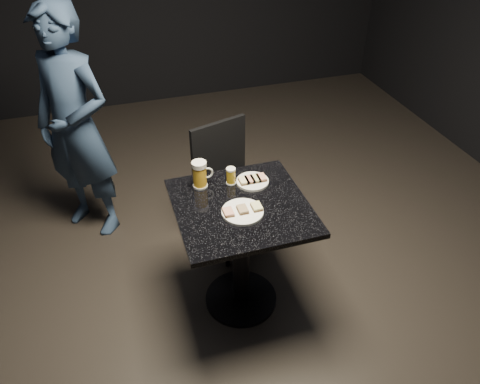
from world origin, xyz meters
name	(u,v)px	position (x,y,z in m)	size (l,w,h in m)	color
floor	(241,299)	(0.00, 0.00, 0.00)	(6.00, 6.00, 0.00)	black
plate_large	(243,212)	(-0.01, -0.07, 0.76)	(0.22, 0.22, 0.01)	white
plate_small	(252,181)	(0.12, 0.18, 0.76)	(0.18, 0.18, 0.01)	white
patron	(76,127)	(-0.81, 1.04, 0.80)	(0.58, 0.38, 1.60)	navy
table	(241,239)	(0.00, 0.00, 0.51)	(0.70, 0.70, 0.75)	black
beer_mug	(200,174)	(-0.16, 0.23, 0.83)	(0.12, 0.08, 0.16)	silver
beer_tumbler	(231,176)	(0.01, 0.21, 0.80)	(0.06, 0.06, 0.10)	silver
chair	(229,179)	(0.10, 0.59, 0.50)	(0.50, 0.50, 0.87)	black
canapes_on_plate_large	(243,209)	(-0.01, -0.07, 0.77)	(0.20, 0.07, 0.02)	#4C3521
canapes_on_plate_small	(253,179)	(0.12, 0.18, 0.77)	(0.15, 0.07, 0.02)	#4C3521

